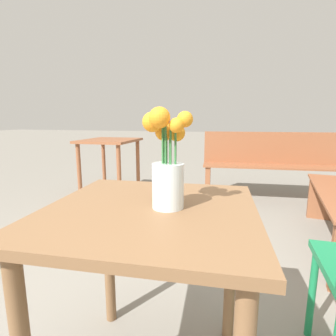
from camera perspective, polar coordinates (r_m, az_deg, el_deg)
The scene contains 4 objects.
table_front at distance 0.95m, azimuth -3.80°, elevation -15.91°, with size 0.75×0.74×0.72m.
flower_vase at distance 0.86m, azimuth -0.24°, elevation 0.51°, with size 0.16×0.16×0.33m.
bench_near at distance 3.53m, azimuth 22.06°, elevation 0.99°, with size 1.76×0.50×0.85m.
table_back at distance 3.46m, azimuth -12.53°, elevation 3.78°, with size 0.66×0.76×0.75m.
Camera 1 is at (0.27, -0.80, 1.01)m, focal length 28.00 mm.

